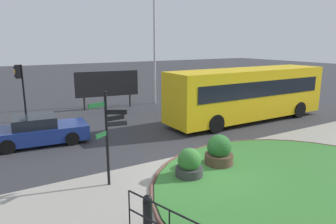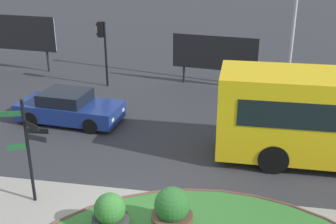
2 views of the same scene
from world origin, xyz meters
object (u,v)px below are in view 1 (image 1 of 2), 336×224
at_px(car_near_lane, 38,131).
at_px(lamppost_tall, 154,38).
at_px(planter_near_signpost, 219,152).
at_px(bollard_foreground, 148,212).
at_px(billboard_left, 107,84).
at_px(signpost_directional, 108,131).
at_px(planter_kerbside, 189,165).
at_px(bus_yellow, 248,93).
at_px(traffic_light_near, 20,80).

height_order(car_near_lane, lamppost_tall, lamppost_tall).
bearing_deg(planter_near_signpost, car_near_lane, 130.56).
height_order(lamppost_tall, planter_near_signpost, lamppost_tall).
xyz_separation_m(bollard_foreground, billboard_left, (4.33, 14.57, 1.25)).
bearing_deg(signpost_directional, lamppost_tall, 55.33).
xyz_separation_m(planter_near_signpost, planter_kerbside, (-1.58, -0.30, -0.08)).
bearing_deg(planter_kerbside, bus_yellow, 32.93).
xyz_separation_m(car_near_lane, billboard_left, (5.57, 5.95, 1.11)).
bearing_deg(lamppost_tall, planter_kerbside, -113.62).
bearing_deg(planter_kerbside, planter_near_signpost, 10.63).
xyz_separation_m(signpost_directional, planter_kerbside, (2.56, -0.88, -1.38)).
xyz_separation_m(signpost_directional, traffic_light_near, (-1.39, 10.66, 0.62)).
distance_m(bus_yellow, traffic_light_near, 13.38).
bearing_deg(traffic_light_near, signpost_directional, 90.72).
bearing_deg(bollard_foreground, signpost_directional, 88.56).
distance_m(signpost_directional, car_near_lane, 6.06).
xyz_separation_m(car_near_lane, planter_near_signpost, (5.45, -6.37, -0.07)).
distance_m(traffic_light_near, planter_near_signpost, 12.68).
bearing_deg(lamppost_tall, bus_yellow, -73.67).
distance_m(bus_yellow, planter_kerbside, 9.21).
bearing_deg(planter_near_signpost, billboard_left, 89.46).
relative_size(signpost_directional, traffic_light_near, 0.94).
xyz_separation_m(bollard_foreground, lamppost_tall, (8.09, 14.43, 4.46)).
relative_size(bus_yellow, lamppost_tall, 1.13).
bearing_deg(planter_near_signpost, planter_kerbside, -169.37).
bearing_deg(planter_near_signpost, lamppost_tall, 72.32).
relative_size(traffic_light_near, lamppost_tall, 0.36).
distance_m(bus_yellow, planter_near_signpost, 7.75).
bearing_deg(signpost_directional, traffic_light_near, 97.44).
bearing_deg(bus_yellow, planter_kerbside, -146.88).
xyz_separation_m(lamppost_tall, planter_near_signpost, (-3.88, -12.19, -4.38)).
xyz_separation_m(car_near_lane, planter_kerbside, (3.87, -6.66, -0.14)).
relative_size(bollard_foreground, bus_yellow, 0.09).
xyz_separation_m(bus_yellow, traffic_light_near, (-11.62, 6.58, 0.81)).
xyz_separation_m(bollard_foreground, traffic_light_near, (-1.32, 13.49, 2.00)).
relative_size(bollard_foreground, billboard_left, 0.21).
height_order(signpost_directional, bollard_foreground, signpost_directional).
height_order(car_near_lane, billboard_left, billboard_left).
relative_size(bus_yellow, car_near_lane, 2.36).
height_order(traffic_light_near, planter_near_signpost, traffic_light_near).
distance_m(car_near_lane, traffic_light_near, 5.22).
distance_m(car_near_lane, lamppost_tall, 11.82).
distance_m(bollard_foreground, planter_kerbside, 3.28).
height_order(bus_yellow, billboard_left, bus_yellow).
distance_m(traffic_light_near, lamppost_tall, 9.78).
relative_size(bus_yellow, planter_near_signpost, 8.41).
relative_size(bollard_foreground, lamppost_tall, 0.10).
relative_size(signpost_directional, bollard_foreground, 3.40).
relative_size(car_near_lane, lamppost_tall, 0.48).
xyz_separation_m(bollard_foreground, planter_kerbside, (2.64, 1.95, 0.00)).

